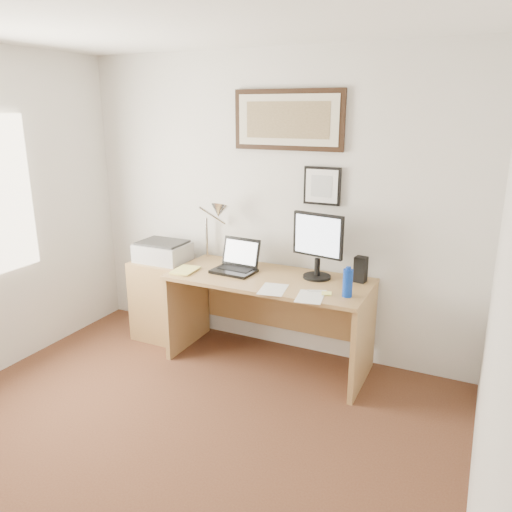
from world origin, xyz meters
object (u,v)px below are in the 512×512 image
Objects in this scene: laptop at (236,264)px; water_bottle at (348,283)px; side_cabinet at (164,299)px; lcd_monitor at (318,243)px; printer at (163,251)px; book at (176,269)px; desk at (273,301)px.

water_bottle is at bearing -10.41° from laptop.
side_cabinet is 0.88m from laptop.
lcd_monitor is 1.18× the size of printer.
side_cabinet is 1.66× the size of printer.
printer is at bearing 173.10° from water_bottle.
water_bottle is 0.57× the size of laptop.
lcd_monitor is at bearing 138.64° from water_bottle.
laptop is 0.70m from lcd_monitor.
book reaches higher than desk.
laptop is at bearing -2.24° from printer.
lcd_monitor is at bearing 15.35° from book.
laptop is (-0.31, -0.05, 0.29)m from desk.
book is 0.38m from printer.
side_cabinet is 1.40× the size of lcd_monitor.
laptop is 0.68× the size of lcd_monitor.
desk is 3.08× the size of lcd_monitor.
lcd_monitor reaches higher than water_bottle.
laptop reaches higher than book.
printer is (0.01, 0.02, 0.45)m from side_cabinet.
water_bottle is 1.45m from book.
book reaches higher than side_cabinet.
printer is at bearing -176.87° from lcd_monitor.
book is at bearing -156.52° from laptop.
laptop is 0.81× the size of printer.
desk is 1.11m from printer.
side_cabinet is 1.82m from water_bottle.
desk is (1.07, 0.04, 0.15)m from side_cabinet.
printer reaches higher than book.
book is 0.15× the size of desk.
laptop reaches higher than printer.
lcd_monitor reaches higher than desk.
book is 0.51m from laptop.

